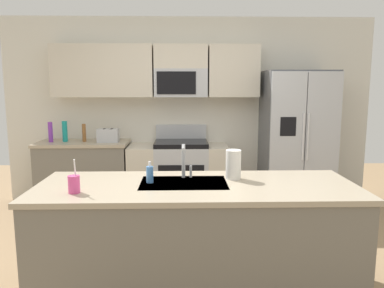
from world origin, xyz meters
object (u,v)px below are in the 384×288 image
at_px(toaster, 108,135).
at_px(sink_faucet, 184,158).
at_px(pepper_mill, 84,133).
at_px(bottle_teal, 65,131).
at_px(soap_dispenser, 150,174).
at_px(bottle_purple, 50,132).
at_px(refrigerator, 296,140).
at_px(drink_cup_pink, 74,184).
at_px(paper_towel_roll, 233,165).
at_px(range_oven, 179,174).

bearing_deg(toaster, sink_faucet, -63.24).
height_order(pepper_mill, bottle_teal, bottle_teal).
distance_m(pepper_mill, soap_dispenser, 2.45).
bearing_deg(bottle_purple, soap_dispenser, -55.05).
relative_size(bottle_teal, bottle_purple, 1.03).
relative_size(refrigerator, bottle_purple, 6.85).
relative_size(refrigerator, sink_faucet, 6.56).
distance_m(drink_cup_pink, soap_dispenser, 0.58).
bearing_deg(bottle_purple, sink_faucet, -48.75).
bearing_deg(drink_cup_pink, soap_dispenser, 27.78).
relative_size(toaster, sink_faucet, 0.99).
height_order(bottle_teal, paper_towel_roll, bottle_teal).
distance_m(range_oven, soap_dispenser, 2.27).
relative_size(refrigerator, toaster, 6.61).
xyz_separation_m(bottle_teal, soap_dispenser, (1.34, -2.21, -0.07)).
xyz_separation_m(bottle_teal, drink_cup_pink, (0.82, -2.48, -0.08)).
xyz_separation_m(range_oven, bottle_teal, (-1.54, 0.01, 0.60)).
distance_m(range_oven, bottle_teal, 1.65).
xyz_separation_m(soap_dispenser, paper_towel_roll, (0.67, 0.10, 0.05)).
relative_size(sink_faucet, soap_dispenser, 1.66).
bearing_deg(pepper_mill, soap_dispenser, -63.87).
distance_m(soap_dispenser, paper_towel_roll, 0.68).
height_order(toaster, paper_towel_roll, paper_towel_roll).
bearing_deg(paper_towel_roll, soap_dispenser, -171.43).
bearing_deg(range_oven, sink_faucet, -88.05).
bearing_deg(bottle_purple, refrigerator, -0.87).
xyz_separation_m(toaster, paper_towel_roll, (1.42, -2.05, 0.03)).
relative_size(pepper_mill, sink_faucet, 0.86).
distance_m(refrigerator, paper_towel_roll, 2.32).
distance_m(refrigerator, bottle_purple, 3.33).
bearing_deg(refrigerator, bottle_teal, 178.55).
distance_m(bottle_purple, drink_cup_pink, 2.65).
height_order(pepper_mill, drink_cup_pink, drink_cup_pink).
bearing_deg(refrigerator, drink_cup_pink, -134.09).
height_order(range_oven, pepper_mill, pepper_mill).
distance_m(pepper_mill, sink_faucet, 2.47).
relative_size(drink_cup_pink, soap_dispenser, 1.45).
xyz_separation_m(pepper_mill, bottle_teal, (-0.26, 0.01, 0.02)).
bearing_deg(refrigerator, pepper_mill, 178.62).
bearing_deg(paper_towel_roll, range_oven, 102.67).
bearing_deg(bottle_teal, paper_towel_roll, -46.31).
bearing_deg(range_oven, drink_cup_pink, -106.17).
bearing_deg(range_oven, paper_towel_roll, -77.33).
relative_size(range_oven, refrigerator, 0.74).
height_order(range_oven, sink_faucet, sink_faucet).
height_order(sink_faucet, soap_dispenser, sink_faucet).
relative_size(range_oven, sink_faucet, 4.82).
relative_size(range_oven, bottle_teal, 4.87).
xyz_separation_m(refrigerator, bottle_teal, (-3.15, 0.08, 0.11)).
height_order(bottle_teal, drink_cup_pink, bottle_teal).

